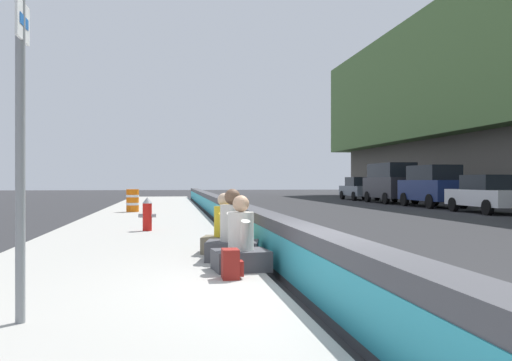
{
  "coord_description": "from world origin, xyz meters",
  "views": [
    {
      "loc": [
        -6.57,
        1.79,
        1.46
      ],
      "look_at": [
        5.6,
        -0.06,
        1.46
      ],
      "focal_mm": 39.47,
      "sensor_mm": 36.0,
      "label": 1
    }
  ],
  "objects_px": {
    "seated_person_middle": "(232,238)",
    "parked_car_far": "(391,182)",
    "seated_person_foreground": "(241,247)",
    "construction_barrel": "(133,200)",
    "fire_hydrant": "(147,214)",
    "parked_car_farther": "(359,188)",
    "parked_car_fourth": "(488,194)",
    "seated_person_rear": "(224,234)",
    "parked_car_midline": "(433,186)",
    "route_sign_post": "(21,100)",
    "backpack": "(231,264)"
  },
  "relations": [
    {
      "from": "seated_person_foreground",
      "to": "construction_barrel",
      "type": "relative_size",
      "value": 1.16
    },
    {
      "from": "parked_car_far",
      "to": "parked_car_farther",
      "type": "distance_m",
      "value": 6.01
    },
    {
      "from": "parked_car_fourth",
      "to": "seated_person_middle",
      "type": "bearing_deg",
      "value": 137.01
    },
    {
      "from": "seated_person_middle",
      "to": "parked_car_far",
      "type": "bearing_deg",
      "value": -27.33
    },
    {
      "from": "construction_barrel",
      "to": "backpack",
      "type": "bearing_deg",
      "value": -171.82
    },
    {
      "from": "construction_barrel",
      "to": "parked_car_far",
      "type": "distance_m",
      "value": 18.6
    },
    {
      "from": "construction_barrel",
      "to": "parked_car_farther",
      "type": "distance_m",
      "value": 22.43
    },
    {
      "from": "parked_car_far",
      "to": "parked_car_farther",
      "type": "relative_size",
      "value": 1.13
    },
    {
      "from": "seated_person_rear",
      "to": "construction_barrel",
      "type": "xyz_separation_m",
      "value": [
        13.85,
        2.55,
        0.14
      ]
    },
    {
      "from": "seated_person_rear",
      "to": "parked_car_farther",
      "type": "relative_size",
      "value": 0.24
    },
    {
      "from": "fire_hydrant",
      "to": "construction_barrel",
      "type": "xyz_separation_m",
      "value": [
        9.11,
        0.97,
        0.03
      ]
    },
    {
      "from": "seated_person_middle",
      "to": "parked_car_farther",
      "type": "relative_size",
      "value": 0.26
    },
    {
      "from": "seated_person_middle",
      "to": "fire_hydrant",
      "type": "bearing_deg",
      "value": 15.76
    },
    {
      "from": "seated_person_foreground",
      "to": "parked_car_midline",
      "type": "height_order",
      "value": "parked_car_midline"
    },
    {
      "from": "seated_person_foreground",
      "to": "construction_barrel",
      "type": "height_order",
      "value": "seated_person_foreground"
    },
    {
      "from": "fire_hydrant",
      "to": "backpack",
      "type": "distance_m",
      "value": 7.63
    },
    {
      "from": "construction_barrel",
      "to": "seated_person_middle",
      "type": "bearing_deg",
      "value": -170.09
    },
    {
      "from": "seated_person_rear",
      "to": "construction_barrel",
      "type": "height_order",
      "value": "seated_person_rear"
    },
    {
      "from": "seated_person_middle",
      "to": "parked_car_far",
      "type": "xyz_separation_m",
      "value": [
        25.04,
        -12.94,
        0.84
      ]
    },
    {
      "from": "parked_car_fourth",
      "to": "fire_hydrant",
      "type": "bearing_deg",
      "value": 119.27
    },
    {
      "from": "seated_person_foreground",
      "to": "seated_person_rear",
      "type": "distance_m",
      "value": 2.05
    },
    {
      "from": "route_sign_post",
      "to": "parked_car_farther",
      "type": "height_order",
      "value": "route_sign_post"
    },
    {
      "from": "seated_person_middle",
      "to": "backpack",
      "type": "distance_m",
      "value": 1.78
    },
    {
      "from": "seated_person_foreground",
      "to": "parked_car_farther",
      "type": "xyz_separation_m",
      "value": [
        32.09,
        -12.92,
        0.38
      ]
    },
    {
      "from": "parked_car_fourth",
      "to": "seated_person_rear",
      "type": "bearing_deg",
      "value": 134.8
    },
    {
      "from": "backpack",
      "to": "parked_car_midline",
      "type": "height_order",
      "value": "parked_car_midline"
    },
    {
      "from": "parked_car_midline",
      "to": "seated_person_foreground",
      "type": "bearing_deg",
      "value": 147.51
    },
    {
      "from": "fire_hydrant",
      "to": "seated_person_foreground",
      "type": "height_order",
      "value": "seated_person_foreground"
    },
    {
      "from": "route_sign_post",
      "to": "seated_person_foreground",
      "type": "bearing_deg",
      "value": -41.33
    },
    {
      "from": "parked_car_fourth",
      "to": "parked_car_midline",
      "type": "xyz_separation_m",
      "value": [
        5.56,
        -0.12,
        0.32
      ]
    },
    {
      "from": "seated_person_middle",
      "to": "seated_person_foreground",
      "type": "bearing_deg",
      "value": -179.39
    },
    {
      "from": "fire_hydrant",
      "to": "parked_car_farther",
      "type": "bearing_deg",
      "value": -29.91
    },
    {
      "from": "parked_car_far",
      "to": "backpack",
      "type": "bearing_deg",
      "value": 153.86
    },
    {
      "from": "parked_car_far",
      "to": "seated_person_rear",
      "type": "bearing_deg",
      "value": 151.63
    },
    {
      "from": "fire_hydrant",
      "to": "seated_person_middle",
      "type": "relative_size",
      "value": 0.74
    },
    {
      "from": "route_sign_post",
      "to": "fire_hydrant",
      "type": "relative_size",
      "value": 4.09
    },
    {
      "from": "construction_barrel",
      "to": "seated_person_rear",
      "type": "bearing_deg",
      "value": -169.56
    },
    {
      "from": "parked_car_fourth",
      "to": "parked_car_midline",
      "type": "relative_size",
      "value": 0.93
    },
    {
      "from": "construction_barrel",
      "to": "route_sign_post",
      "type": "bearing_deg",
      "value": -179.37
    },
    {
      "from": "fire_hydrant",
      "to": "parked_car_farther",
      "type": "height_order",
      "value": "parked_car_farther"
    },
    {
      "from": "seated_person_rear",
      "to": "backpack",
      "type": "relative_size",
      "value": 2.73
    },
    {
      "from": "fire_hydrant",
      "to": "seated_person_middle",
      "type": "xyz_separation_m",
      "value": [
        -5.74,
        -1.62,
        -0.08
      ]
    },
    {
      "from": "seated_person_foreground",
      "to": "seated_person_rear",
      "type": "xyz_separation_m",
      "value": [
        2.05,
        0.05,
        -0.0
      ]
    },
    {
      "from": "seated_person_foreground",
      "to": "parked_car_far",
      "type": "xyz_separation_m",
      "value": [
        26.1,
        -12.93,
        0.87
      ]
    },
    {
      "from": "seated_person_middle",
      "to": "parked_car_farther",
      "type": "bearing_deg",
      "value": -22.62
    },
    {
      "from": "fire_hydrant",
      "to": "parked_car_farther",
      "type": "relative_size",
      "value": 0.19
    },
    {
      "from": "backpack",
      "to": "construction_barrel",
      "type": "relative_size",
      "value": 0.42
    },
    {
      "from": "seated_person_rear",
      "to": "parked_car_midline",
      "type": "bearing_deg",
      "value": -35.39
    },
    {
      "from": "parked_car_far",
      "to": "seated_person_middle",
      "type": "bearing_deg",
      "value": 152.67
    },
    {
      "from": "parked_car_midline",
      "to": "parked_car_fourth",
      "type": "bearing_deg",
      "value": 178.78
    }
  ]
}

